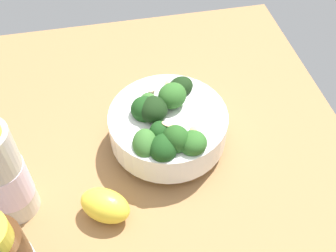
% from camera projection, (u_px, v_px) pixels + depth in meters
% --- Properties ---
extents(ground_plane, '(0.64, 0.64, 0.04)m').
position_uv_depth(ground_plane, '(146.00, 144.00, 0.67)').
color(ground_plane, '#996D42').
extents(bowl_of_broccoli, '(0.18, 0.18, 0.11)m').
position_uv_depth(bowl_of_broccoli, '(167.00, 125.00, 0.61)').
color(bowl_of_broccoli, white).
rests_on(bowl_of_broccoli, ground_plane).
extents(lemon_wedge, '(0.08, 0.08, 0.05)m').
position_uv_depth(lemon_wedge, '(105.00, 206.00, 0.55)').
color(lemon_wedge, yellow).
rests_on(lemon_wedge, ground_plane).
extents(bottle_tall, '(0.06, 0.06, 0.17)m').
position_uv_depth(bottle_tall, '(2.00, 174.00, 0.52)').
color(bottle_tall, beige).
rests_on(bottle_tall, ground_plane).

